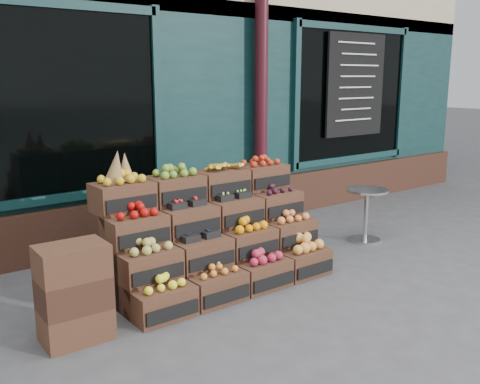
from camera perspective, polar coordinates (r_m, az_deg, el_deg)
ground at (r=5.47m, az=6.23°, el=-9.71°), size 60.00×60.00×0.00m
shop_facade at (r=9.45m, az=-16.00°, el=13.95°), size 12.00×6.24×4.80m
crate_display at (r=5.41m, az=-3.08°, el=-5.09°), size 2.21×1.08×1.39m
spare_crates at (r=4.41m, az=-17.28°, el=-10.28°), size 0.53×0.37×0.78m
bistro_table at (r=6.87m, az=13.31°, el=-1.76°), size 0.53×0.53×0.67m
shopkeeper at (r=6.87m, az=-18.96°, el=1.90°), size 0.73×0.58×1.77m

